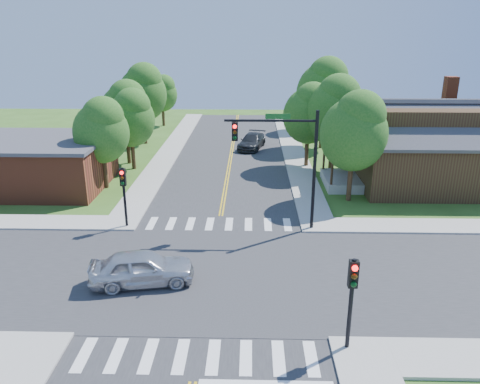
{
  "coord_description": "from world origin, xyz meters",
  "views": [
    {
      "loc": [
        1.94,
        -20.4,
        11.45
      ],
      "look_at": [
        1.28,
        6.05,
        2.2
      ],
      "focal_mm": 35.0,
      "sensor_mm": 36.0,
      "label": 1
    }
  ],
  "objects_px": {
    "signal_pole_se": "(352,288)",
    "house_ne": "(427,143)",
    "signal_pole_nw": "(123,186)",
    "car_silver": "(142,268)",
    "signal_mast_ne": "(286,151)",
    "car_dgrey": "(252,142)"
  },
  "relations": [
    {
      "from": "house_ne",
      "to": "car_silver",
      "type": "height_order",
      "value": "house_ne"
    },
    {
      "from": "signal_pole_se",
      "to": "car_dgrey",
      "type": "distance_m",
      "value": 31.58
    },
    {
      "from": "signal_pole_se",
      "to": "house_ne",
      "type": "height_order",
      "value": "house_ne"
    },
    {
      "from": "signal_pole_nw",
      "to": "car_dgrey",
      "type": "distance_m",
      "value": 21.58
    },
    {
      "from": "signal_pole_se",
      "to": "car_silver",
      "type": "xyz_separation_m",
      "value": [
        -8.75,
        4.61,
        -1.84
      ]
    },
    {
      "from": "house_ne",
      "to": "car_dgrey",
      "type": "xyz_separation_m",
      "value": [
        -13.13,
        11.45,
        -2.6
      ]
    },
    {
      "from": "car_silver",
      "to": "car_dgrey",
      "type": "bearing_deg",
      "value": -21.43
    },
    {
      "from": "signal_pole_se",
      "to": "car_silver",
      "type": "relative_size",
      "value": 0.74
    },
    {
      "from": "signal_pole_nw",
      "to": "house_ne",
      "type": "xyz_separation_m",
      "value": [
        20.71,
        8.66,
        0.67
      ]
    },
    {
      "from": "car_silver",
      "to": "signal_mast_ne",
      "type": "bearing_deg",
      "value": -57.48
    },
    {
      "from": "signal_pole_se",
      "to": "house_ne",
      "type": "distance_m",
      "value": 22.03
    },
    {
      "from": "signal_mast_ne",
      "to": "car_dgrey",
      "type": "height_order",
      "value": "signal_mast_ne"
    },
    {
      "from": "house_ne",
      "to": "signal_pole_se",
      "type": "bearing_deg",
      "value": -115.58
    },
    {
      "from": "signal_mast_ne",
      "to": "car_silver",
      "type": "xyz_separation_m",
      "value": [
        -7.07,
        -6.6,
        -4.02
      ]
    },
    {
      "from": "signal_pole_nw",
      "to": "car_silver",
      "type": "relative_size",
      "value": 0.74
    },
    {
      "from": "signal_pole_se",
      "to": "car_dgrey",
      "type": "height_order",
      "value": "signal_pole_se"
    },
    {
      "from": "house_ne",
      "to": "car_dgrey",
      "type": "relative_size",
      "value": 2.44
    },
    {
      "from": "signal_pole_se",
      "to": "signal_pole_nw",
      "type": "xyz_separation_m",
      "value": [
        -11.2,
        11.2,
        0.0
      ]
    },
    {
      "from": "signal_pole_nw",
      "to": "car_silver",
      "type": "distance_m",
      "value": 7.27
    },
    {
      "from": "signal_pole_se",
      "to": "signal_pole_nw",
      "type": "height_order",
      "value": "same"
    },
    {
      "from": "car_silver",
      "to": "car_dgrey",
      "type": "relative_size",
      "value": 0.96
    },
    {
      "from": "signal_mast_ne",
      "to": "car_silver",
      "type": "relative_size",
      "value": 1.4
    }
  ]
}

